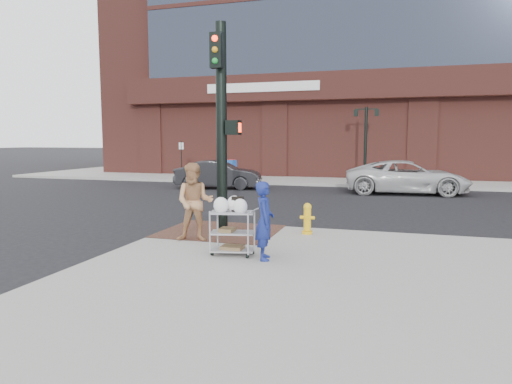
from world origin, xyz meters
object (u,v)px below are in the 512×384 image
(sedan_dark, at_px, (218,175))
(minivan_white, at_px, (407,177))
(woman_blue, at_px, (264,221))
(pedestrian_tan, at_px, (195,202))
(utility_cart, at_px, (232,228))
(fire_hydrant, at_px, (307,218))
(traffic_signal_pole, at_px, (222,122))
(lamp_post, at_px, (366,136))

(sedan_dark, bearing_deg, minivan_white, -97.53)
(woman_blue, xyz_separation_m, minivan_white, (2.91, 13.29, -0.15))
(minivan_white, bearing_deg, pedestrian_tan, 153.92)
(pedestrian_tan, height_order, utility_cart, pedestrian_tan)
(minivan_white, distance_m, utility_cart, 13.62)
(utility_cart, height_order, fire_hydrant, utility_cart)
(woman_blue, bearing_deg, utility_cart, 61.57)
(traffic_signal_pole, xyz_separation_m, fire_hydrant, (2.01, 0.45, -2.30))
(pedestrian_tan, xyz_separation_m, sedan_dark, (-4.07, 11.78, -0.33))
(pedestrian_tan, relative_size, sedan_dark, 0.41)
(minivan_white, xyz_separation_m, utility_cart, (-3.61, -13.14, -0.07))
(fire_hydrant, bearing_deg, woman_blue, -97.82)
(pedestrian_tan, relative_size, fire_hydrant, 2.33)
(traffic_signal_pole, bearing_deg, woman_blue, -52.07)
(woman_blue, relative_size, utility_cart, 1.28)
(fire_hydrant, bearing_deg, utility_cart, -113.49)
(woman_blue, bearing_deg, fire_hydrant, -24.07)
(utility_cart, bearing_deg, sedan_dark, 112.58)
(woman_blue, distance_m, minivan_white, 13.60)
(traffic_signal_pole, relative_size, woman_blue, 3.36)
(traffic_signal_pole, relative_size, fire_hydrant, 6.63)
(sedan_dark, bearing_deg, utility_cart, -167.61)
(woman_blue, distance_m, fire_hydrant, 2.62)
(pedestrian_tan, distance_m, fire_hydrant, 2.76)
(lamp_post, bearing_deg, sedan_dark, -146.70)
(utility_cart, bearing_deg, woman_blue, -12.18)
(lamp_post, relative_size, sedan_dark, 0.94)
(traffic_signal_pole, bearing_deg, lamp_post, 80.76)
(woman_blue, relative_size, sedan_dark, 0.35)
(sedan_dark, bearing_deg, lamp_post, -66.90)
(lamp_post, height_order, minivan_white, lamp_post)
(traffic_signal_pole, height_order, utility_cart, traffic_signal_pole)
(sedan_dark, distance_m, minivan_white, 8.91)
(sedan_dark, xyz_separation_m, fire_hydrant, (6.34, -10.30, -0.16))
(pedestrian_tan, bearing_deg, fire_hydrant, 19.03)
(sedan_dark, distance_m, fire_hydrant, 12.10)
(pedestrian_tan, distance_m, minivan_white, 13.12)
(traffic_signal_pole, distance_m, fire_hydrant, 3.08)
(lamp_post, distance_m, traffic_signal_pole, 15.43)
(sedan_dark, distance_m, utility_cart, 13.78)
(lamp_post, height_order, woman_blue, lamp_post)
(sedan_dark, xyz_separation_m, minivan_white, (8.90, 0.41, 0.05))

